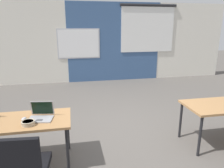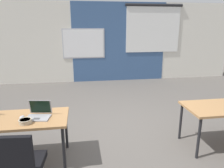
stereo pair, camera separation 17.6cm
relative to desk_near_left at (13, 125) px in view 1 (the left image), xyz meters
The scene contains 6 objects.
ground_plane 1.96m from the desk_near_left, 18.92° to the left, with size 24.00×24.00×0.00m.
back_wall_assembly 5.17m from the desk_near_left, 69.58° to the left, with size 10.00×0.27×2.80m.
desk_near_left is the anchor object (origin of this frame).
laptop_near_left_inner 0.41m from the desk_near_left, ahead, with size 0.37×0.32×0.24m.
mouse_near_left_inner 0.17m from the desk_near_left, ahead, with size 0.08×0.11×0.03m.
snack_bowl 0.32m from the desk_near_left, 36.40° to the right, with size 0.18×0.18×0.06m.
Camera 1 is at (-0.90, -3.53, 2.01)m, focal length 33.93 mm.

